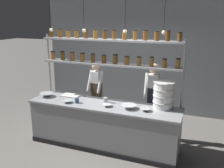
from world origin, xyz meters
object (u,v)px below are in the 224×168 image
at_px(prep_bowl_near_right, 129,107).
at_px(serving_cup_by_board, 77,100).
at_px(prep_bowl_center_back, 107,105).
at_px(prep_bowl_center_front, 145,110).
at_px(serving_cup_front, 105,100).
at_px(chef_left, 96,90).
at_px(cutting_board, 71,96).
at_px(chef_center, 153,96).
at_px(prep_bowl_near_left, 46,95).
at_px(prep_bowl_far_left, 67,102).
at_px(container_stack, 163,95).
at_px(spice_shelf_unit, 109,53).

relative_size(prep_bowl_near_right, serving_cup_by_board, 2.73).
bearing_deg(prep_bowl_center_back, prep_bowl_center_front, 3.28).
bearing_deg(serving_cup_front, chef_left, 126.60).
bearing_deg(cutting_board, chef_center, 17.01).
bearing_deg(prep_bowl_center_front, prep_bowl_near_left, 178.63).
bearing_deg(prep_bowl_center_front, serving_cup_by_board, -177.35).
bearing_deg(prep_bowl_far_left, prep_bowl_center_back, 6.14).
relative_size(container_stack, serving_cup_by_board, 4.91).
bearing_deg(chef_left, cutting_board, -110.09).
relative_size(spice_shelf_unit, serving_cup_front, 28.97).
relative_size(cutting_board, serving_cup_front, 3.89).
distance_m(spice_shelf_unit, cutting_board, 1.29).
xyz_separation_m(prep_bowl_near_right, prep_bowl_far_left, (-1.26, -0.14, -0.01)).
distance_m(spice_shelf_unit, container_stack, 1.36).
bearing_deg(serving_cup_front, container_stack, 5.40).
distance_m(chef_center, serving_cup_front, 1.05).
distance_m(container_stack, prep_bowl_center_front, 0.46).
xyz_separation_m(cutting_board, prep_bowl_near_left, (-0.48, -0.23, 0.03)).
xyz_separation_m(spice_shelf_unit, prep_bowl_center_front, (0.89, -0.40, -0.95)).
bearing_deg(serving_cup_front, prep_bowl_near_right, -17.33).
distance_m(prep_bowl_center_front, serving_cup_by_board, 1.40).
bearing_deg(prep_bowl_near_right, spice_shelf_unit, 145.11).
xyz_separation_m(chef_left, prep_bowl_center_back, (0.65, -0.93, 0.03)).
bearing_deg(prep_bowl_center_front, serving_cup_front, 168.58).
height_order(chef_center, cutting_board, chef_center).
relative_size(prep_bowl_near_left, serving_cup_by_board, 2.83).
bearing_deg(prep_bowl_near_right, cutting_board, 169.03).
bearing_deg(prep_bowl_near_left, chef_center, 18.91).
height_order(prep_bowl_center_back, serving_cup_by_board, serving_cup_by_board).
distance_m(prep_bowl_center_back, serving_cup_front, 0.26).
bearing_deg(chef_left, prep_bowl_near_right, -30.19).
relative_size(container_stack, prep_bowl_far_left, 2.73).
height_order(chef_center, serving_cup_by_board, chef_center).
distance_m(chef_center, cutting_board, 1.78).
distance_m(chef_center, prep_bowl_center_front, 0.80).
bearing_deg(cutting_board, spice_shelf_unit, 7.91).
bearing_deg(serving_cup_by_board, serving_cup_front, 24.98).
bearing_deg(serving_cup_front, prep_bowl_center_front, -11.42).
distance_m(prep_bowl_near_right, prep_bowl_far_left, 1.27).
relative_size(prep_bowl_near_right, prep_bowl_far_left, 1.52).
bearing_deg(spice_shelf_unit, chef_center, 25.36).
bearing_deg(serving_cup_by_board, prep_bowl_far_left, -159.83).
xyz_separation_m(chef_center, serving_cup_front, (-0.84, -0.62, 0.01)).
bearing_deg(spice_shelf_unit, prep_bowl_center_back, -73.14).
height_order(chef_center, serving_cup_front, chef_center).
height_order(prep_bowl_center_front, serving_cup_by_board, serving_cup_by_board).
height_order(prep_bowl_near_right, serving_cup_front, serving_cup_front).
bearing_deg(chef_center, cutting_board, -167.26).
bearing_deg(prep_bowl_near_right, prep_bowl_far_left, -173.86).
bearing_deg(cutting_board, serving_cup_front, -6.69).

